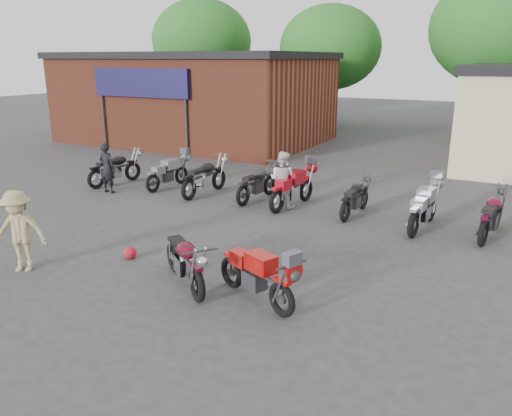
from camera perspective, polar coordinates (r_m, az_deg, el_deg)
The scene contains 19 objects.
ground at distance 9.84m, azimuth -9.78°, elevation -7.53°, with size 90.00×90.00×0.00m, color #333335.
brick_building at distance 25.68m, azimuth -6.81°, elevation 12.18°, with size 12.00×8.00×4.00m, color brown.
tree_0 at distance 35.02m, azimuth -6.17°, elevation 16.84°, with size 6.56×6.56×8.20m, color #185A1C, non-canonical shape.
tree_1 at distance 30.89m, azimuth 8.39°, elevation 16.04°, with size 5.92×5.92×7.40m, color #185A1C, non-canonical shape.
tree_2 at distance 29.05m, azimuth 26.04°, elevation 15.93°, with size 7.04×7.04×8.80m, color #185A1C, non-canonical shape.
vintage_motorcycle at distance 9.12m, azimuth -8.16°, elevation -5.61°, with size 1.94×0.64×1.13m, color #4A0916, non-canonical shape.
sportbike at distance 8.47m, azimuth 0.08°, elevation -7.37°, with size 1.88×0.62×1.09m, color #B6120F, non-canonical shape.
helmet at distance 10.72m, azimuth -14.21°, elevation -4.98°, with size 0.28×0.28×0.26m, color #A41120.
person_dark at distance 15.99m, azimuth -16.63°, elevation 4.42°, with size 0.57×0.37×1.56m, color black.
person_light at distance 13.80m, azimuth 3.04°, elevation 3.25°, with size 0.77×0.60×1.58m, color silver.
person_tan at distance 10.64m, azimuth -25.45°, elevation -2.41°, with size 1.05×0.60×1.62m, color #9D8D61.
row_bike_0 at distance 17.04m, azimuth -15.77°, elevation 4.55°, with size 2.02×0.67×1.17m, color black, non-canonical shape.
row_bike_1 at distance 16.20m, azimuth -10.02°, elevation 4.16°, with size 1.87×0.62×1.08m, color gray, non-canonical shape.
row_bike_2 at distance 15.22m, azimuth -5.85°, elevation 3.75°, with size 2.08×0.69×1.20m, color black, non-canonical shape.
row_bike_3 at distance 14.54m, azimuth 0.18°, elevation 3.08°, with size 1.96×0.65×1.14m, color #252528, non-canonical shape.
row_bike_4 at distance 13.90m, azimuth 4.24°, elevation 2.54°, with size 2.07×0.68×1.20m, color red, non-canonical shape.
row_bike_5 at distance 13.39m, azimuth 11.31°, elevation 1.38°, with size 1.83×0.60×1.06m, color black, non-canonical shape.
row_bike_6 at distance 12.72m, azimuth 18.67°, elevation 0.32°, with size 2.07×0.68×1.20m, color gray, non-canonical shape.
row_bike_7 at distance 12.74m, azimuth 25.39°, elevation -0.49°, with size 2.02×0.67×1.17m, color #4A0920, non-canonical shape.
Camera 1 is at (5.63, -7.00, 4.01)m, focal length 35.00 mm.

